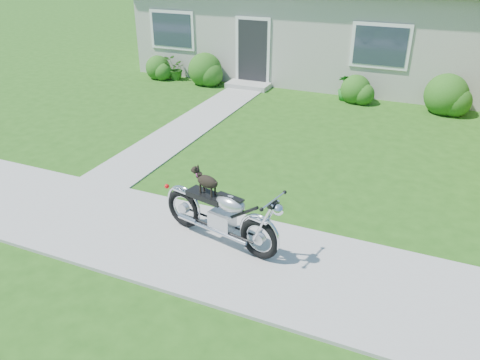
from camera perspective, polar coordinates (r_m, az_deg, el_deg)
name	(u,v)px	position (r m, az deg, el deg)	size (l,w,h in m)	color
ground	(134,228)	(8.11, -12.80, -5.74)	(80.00, 80.00, 0.00)	#235114
sidewalk	(134,227)	(8.09, -12.81, -5.62)	(24.00, 2.20, 0.04)	#9E9B93
walkway	(196,122)	(12.63, -5.36, 7.07)	(1.20, 8.00, 0.03)	#9E9B93
house	(324,9)	(18.02, 10.15, 19.80)	(12.60, 7.03, 4.50)	beige
shrub_row	(302,81)	(14.93, 7.57, 11.87)	(10.41, 1.19, 1.19)	#275A17
potted_plant_left	(175,69)	(16.78, -7.94, 13.29)	(0.70, 0.61, 0.78)	#2A5F19
potted_plant_right	(345,87)	(14.69, 12.73, 10.94)	(0.44, 0.44, 0.78)	#1F6F1E
motorcycle_with_dog	(221,214)	(7.24, -2.31, -4.10)	(2.20, 0.80, 1.18)	black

